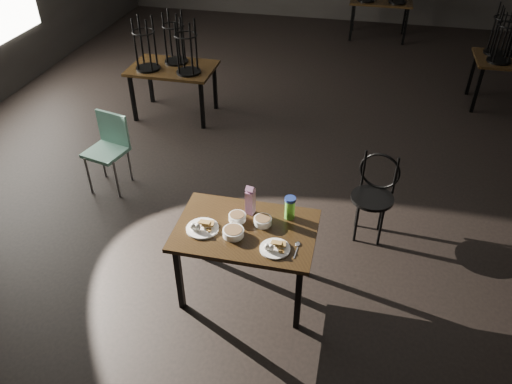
% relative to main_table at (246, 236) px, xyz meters
% --- Properties ---
extents(main_table, '(1.20, 0.80, 0.75)m').
position_rel_main_table_xyz_m(main_table, '(0.00, 0.00, 0.00)').
color(main_table, black).
rests_on(main_table, ground).
extents(plate_left, '(0.28, 0.28, 0.09)m').
position_rel_main_table_xyz_m(plate_left, '(-0.36, -0.09, 0.10)').
color(plate_left, white).
rests_on(plate_left, main_table).
extents(plate_right, '(0.25, 0.25, 0.08)m').
position_rel_main_table_xyz_m(plate_right, '(0.29, -0.20, 0.10)').
color(plate_right, white).
rests_on(plate_right, main_table).
extents(bowl_near, '(0.15, 0.15, 0.06)m').
position_rel_main_table_xyz_m(bowl_near, '(-0.10, 0.10, 0.11)').
color(bowl_near, white).
rests_on(bowl_near, main_table).
extents(bowl_far, '(0.16, 0.16, 0.06)m').
position_rel_main_table_xyz_m(bowl_far, '(0.13, 0.09, 0.11)').
color(bowl_far, white).
rests_on(bowl_far, main_table).
extents(bowl_big, '(0.18, 0.18, 0.06)m').
position_rel_main_table_xyz_m(bowl_big, '(-0.08, -0.11, 0.11)').
color(bowl_big, white).
rests_on(bowl_big, main_table).
extents(juice_carton, '(0.08, 0.08, 0.29)m').
position_rel_main_table_xyz_m(juice_carton, '(-0.01, 0.22, 0.21)').
color(juice_carton, '#811765').
rests_on(juice_carton, main_table).
extents(water_bottle, '(0.13, 0.13, 0.21)m').
position_rel_main_table_xyz_m(water_bottle, '(0.34, 0.23, 0.19)').
color(water_bottle, '#6CD33E').
rests_on(water_bottle, main_table).
extents(spoon, '(0.05, 0.21, 0.01)m').
position_rel_main_table_xyz_m(spoon, '(0.46, -0.12, 0.08)').
color(spoon, silver).
rests_on(spoon, main_table).
extents(bentwood_chair, '(0.46, 0.45, 0.91)m').
position_rel_main_table_xyz_m(bentwood_chair, '(1.07, 1.11, -0.13)').
color(bentwood_chair, black).
rests_on(bentwood_chair, ground).
extents(school_chair, '(0.50, 0.50, 0.90)m').
position_rel_main_table_xyz_m(school_chair, '(-1.96, 1.34, -0.13)').
color(school_chair, '#69A48E').
rests_on(school_chair, ground).
extents(bg_table_left, '(1.20, 0.80, 1.48)m').
position_rel_main_table_xyz_m(bg_table_left, '(-1.85, 3.20, 0.11)').
color(bg_table_left, black).
rests_on(bg_table_left, ground).
extents(bg_table_far, '(1.20, 0.80, 1.48)m').
position_rel_main_table_xyz_m(bg_table_far, '(0.98, 7.31, 0.08)').
color(bg_table_far, black).
rests_on(bg_table_far, ground).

